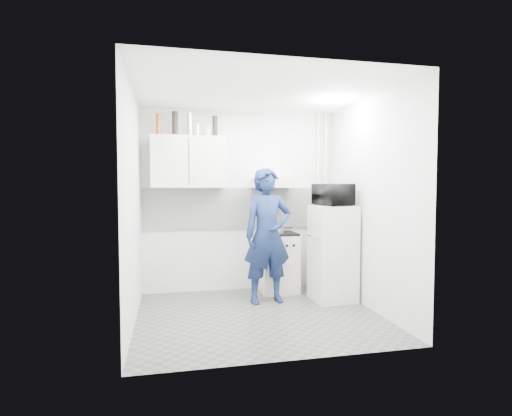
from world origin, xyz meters
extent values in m
plane|color=#54544E|center=(0.00, 0.00, 0.00)|extent=(2.80, 2.80, 0.00)
plane|color=white|center=(0.00, 0.00, 2.60)|extent=(2.80, 2.80, 0.00)
plane|color=silver|center=(0.00, 1.25, 1.30)|extent=(2.80, 0.00, 2.80)
plane|color=silver|center=(-1.40, 0.00, 1.30)|extent=(0.00, 2.60, 2.60)
plane|color=silver|center=(1.40, 0.00, 1.30)|extent=(0.00, 2.60, 2.60)
imported|color=#132044|center=(0.24, 0.52, 0.88)|extent=(0.68, 0.48, 1.76)
cube|color=silver|center=(0.51, 1.00, 0.41)|extent=(0.52, 0.52, 0.83)
cube|color=white|center=(1.10, 0.41, 0.63)|extent=(0.53, 0.53, 1.26)
cube|color=black|center=(0.51, 1.00, 0.84)|extent=(0.50, 0.50, 0.03)
cylinder|color=silver|center=(0.50, 0.97, 0.90)|extent=(0.16, 0.16, 0.09)
imported|color=black|center=(1.10, 0.41, 1.41)|extent=(0.58, 0.44, 0.29)
cylinder|color=brown|center=(-1.14, 1.07, 2.35)|extent=(0.07, 0.07, 0.30)
cylinder|color=black|center=(-0.92, 1.07, 2.37)|extent=(0.08, 0.08, 0.33)
cylinder|color=silver|center=(-0.73, 1.07, 2.36)|extent=(0.07, 0.07, 0.32)
cylinder|color=silver|center=(-0.62, 1.07, 2.29)|extent=(0.07, 0.07, 0.17)
cylinder|color=#B2B7BC|center=(-0.48, 1.07, 2.27)|extent=(0.08, 0.08, 0.15)
cylinder|color=black|center=(-0.38, 1.07, 2.35)|extent=(0.07, 0.07, 0.29)
cube|color=white|center=(-0.75, 1.07, 1.85)|extent=(1.00, 0.35, 0.70)
cube|color=silver|center=(0.45, 1.00, 1.57)|extent=(0.60, 0.50, 0.14)
cube|color=white|center=(0.00, 1.24, 1.20)|extent=(2.74, 0.03, 0.60)
cylinder|color=silver|center=(1.30, 1.17, 1.30)|extent=(0.05, 0.05, 2.60)
cylinder|color=silver|center=(1.18, 1.17, 1.30)|extent=(0.04, 0.04, 2.60)
cylinder|color=white|center=(1.00, 0.20, 2.57)|extent=(0.10, 0.10, 0.02)
camera|label=1|loc=(-1.02, -4.50, 1.51)|focal=28.00mm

